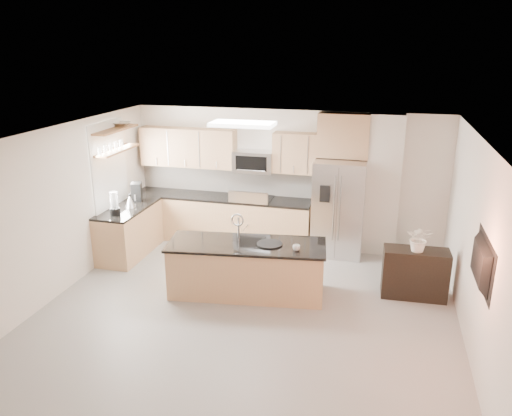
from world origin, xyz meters
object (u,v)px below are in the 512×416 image
(microwave, at_px, (254,161))
(island, at_px, (247,268))
(refrigerator, at_px, (339,208))
(coffee_maker, at_px, (136,192))
(platter, at_px, (270,244))
(credenza, at_px, (415,273))
(blender, at_px, (114,205))
(range, at_px, (252,221))
(kettle, at_px, (130,201))
(flower_vase, at_px, (420,232))
(cup, at_px, (296,248))
(television, at_px, (476,262))
(bowl, at_px, (122,124))

(microwave, xyz_separation_m, island, (0.44, -2.15, -1.21))
(refrigerator, xyz_separation_m, coffee_maker, (-3.75, -0.61, 0.20))
(platter, height_order, coffee_maker, coffee_maker)
(credenza, xyz_separation_m, blender, (-5.06, -0.01, 0.71))
(refrigerator, bearing_deg, blender, -158.69)
(range, relative_size, refrigerator, 0.64)
(blender, distance_m, kettle, 0.46)
(flower_vase, bearing_deg, kettle, 174.42)
(cup, distance_m, television, 2.54)
(island, relative_size, bowl, 6.39)
(platter, relative_size, flower_vase, 0.63)
(microwave, bearing_deg, flower_vase, -29.03)
(blender, bearing_deg, television, -16.16)
(island, bearing_deg, coffee_maker, 144.15)
(range, xyz_separation_m, coffee_maker, (-2.09, -0.65, 0.61))
(platter, xyz_separation_m, blender, (-2.87, 0.48, 0.25))
(range, bearing_deg, refrigerator, -1.60)
(television, bearing_deg, blender, 73.84)
(credenza, bearing_deg, flower_vase, -79.44)
(flower_vase, bearing_deg, cup, -162.26)
(kettle, bearing_deg, microwave, 30.10)
(refrigerator, bearing_deg, credenza, -47.44)
(blender, relative_size, flower_vase, 0.66)
(microwave, distance_m, kettle, 2.42)
(refrigerator, relative_size, coffee_maker, 5.11)
(range, relative_size, credenza, 1.17)
(credenza, xyz_separation_m, kettle, (-5.01, 0.44, 0.64))
(credenza, relative_size, flower_vase, 1.57)
(bowl, xyz_separation_m, television, (5.76, -2.41, -1.04))
(cup, bearing_deg, blender, 169.68)
(cup, bearing_deg, credenza, 19.22)
(range, height_order, bowl, bowl)
(refrigerator, bearing_deg, cup, -101.68)
(cup, xyz_separation_m, flower_vase, (1.77, 0.56, 0.21))
(refrigerator, relative_size, bowl, 4.52)
(flower_vase, relative_size, television, 0.58)
(microwave, relative_size, flower_vase, 1.22)
(blender, height_order, kettle, blender)
(flower_vase, bearing_deg, blender, 179.57)
(platter, distance_m, television, 2.98)
(flower_vase, bearing_deg, microwave, 150.97)
(bowl, bearing_deg, credenza, -8.55)
(cup, bearing_deg, flower_vase, 17.74)
(blender, height_order, television, television)
(range, bearing_deg, cup, -59.63)
(cup, distance_m, bowl, 4.04)
(range, xyz_separation_m, blender, (-2.07, -1.50, 0.63))
(bowl, bearing_deg, kettle, -56.79)
(island, xyz_separation_m, television, (3.07, -1.09, 0.93))
(credenza, height_order, cup, cup)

